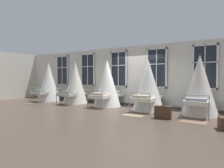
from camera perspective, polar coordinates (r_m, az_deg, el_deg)
ground at (r=9.16m, az=4.07°, el=-6.94°), size 30.30×30.30×0.00m
back_wall_with_windows at (r=10.15m, az=7.33°, el=2.43°), size 16.15×0.10×3.01m
window_bank at (r=10.05m, az=7.03°, el=-0.31°), size 11.49×0.10×2.74m
cot_first at (r=12.44m, az=-17.82°, el=0.42°), size 1.35×1.99×2.29m
cot_second at (r=10.95m, az=-10.56°, el=0.19°), size 1.35×2.01×2.25m
cot_third at (r=9.66m, az=-1.44°, el=0.05°), size 1.35×2.00×2.27m
cot_fourth at (r=8.57m, az=10.40°, el=-0.56°), size 1.35×2.01×2.17m
cot_fifth at (r=8.08m, az=23.90°, el=-0.53°), size 1.35×2.00×2.26m
rug_first at (r=11.67m, az=-22.90°, el=-5.14°), size 0.82×0.59×0.01m
rug_fourth at (r=7.50m, az=6.28°, el=-8.90°), size 0.80×0.56×0.01m
rug_fifth at (r=6.87m, az=22.49°, el=-10.05°), size 0.82×0.59×0.01m
suitcase_dark at (r=7.01m, az=14.47°, el=-7.91°), size 0.58×0.27×0.47m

